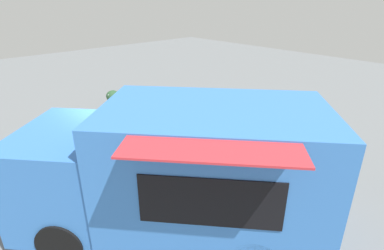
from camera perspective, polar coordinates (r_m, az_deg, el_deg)
The scene contains 6 objects.
ground_plane at distance 7.83m, azimuth -9.59°, elevation -10.23°, with size 40.00×40.00×0.00m, color slate.
food_truck at distance 5.64m, azimuth -2.97°, elevation -9.42°, with size 5.58×5.28×2.58m.
person_customer at distance 10.72m, azimuth 6.23°, elevation 1.48°, with size 0.54×0.79×0.85m.
planter_flowering_near at distance 9.85m, azimuth 22.74°, elevation -2.32°, with size 0.48×0.48×0.64m.
planter_flowering_far at distance 12.74m, azimuth -14.63°, elevation 4.69°, with size 0.55×0.55×0.75m.
plaza_bench at distance 9.95m, azimuth -31.38°, elevation -3.61°, with size 0.67×1.46×0.48m.
Camera 1 is at (-5.60, 3.40, 4.28)m, focal length 28.25 mm.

